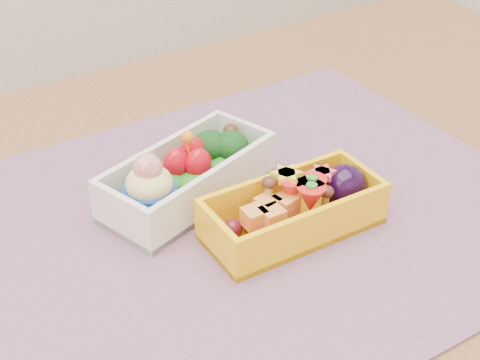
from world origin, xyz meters
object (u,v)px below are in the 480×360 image
bento_white (188,176)px  bento_yellow (297,208)px  table (273,300)px  placemat (236,219)px

bento_white → bento_yellow: size_ratio=1.16×
table → placemat: size_ratio=2.12×
table → placemat: bearing=145.0°
table → placemat: placemat is taller
bento_white → bento_yellow: 0.11m
placemat → bento_white: size_ratio=2.99×
placemat → bento_white: 0.06m
bento_yellow → table: bearing=107.1°
placemat → table: bearing=-35.0°
bento_yellow → placemat: bearing=131.6°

